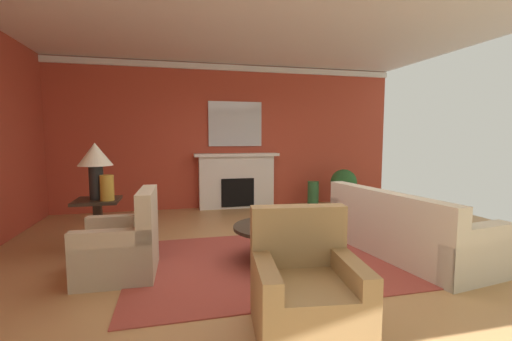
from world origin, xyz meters
TOP-DOWN VIEW (x-y plane):
  - ground_plane at (0.00, 0.00)m, footprint 9.14×9.14m
  - wall_fireplace at (0.00, 3.35)m, footprint 7.63×0.12m
  - ceiling_panel at (0.00, 0.30)m, footprint 7.63×7.18m
  - crown_moulding at (0.00, 3.27)m, footprint 7.63×0.08m
  - area_rug at (0.05, -0.13)m, footprint 3.42×2.32m
  - fireplace at (0.19, 3.14)m, footprint 1.80×0.35m
  - mantel_mirror at (0.19, 3.26)m, footprint 1.15×0.04m
  - sofa at (1.74, -0.29)m, footprint 1.19×2.21m
  - armchair_near_window at (-1.70, -0.12)m, footprint 0.83×0.83m
  - armchair_facing_fireplace at (-0.15, -1.64)m, footprint 0.89×0.89m
  - coffee_table at (0.05, -0.13)m, footprint 1.00×1.00m
  - side_table at (-2.12, 0.83)m, footprint 0.56×0.56m
  - table_lamp at (-2.12, 0.83)m, footprint 0.44×0.44m
  - vase_tall_corner at (1.83, 2.84)m, footprint 0.24×0.24m
  - vase_on_side_table at (-1.97, 0.71)m, footprint 0.17×0.17m
  - book_red_cover at (-0.05, -0.14)m, footprint 0.27×0.25m
  - potted_plant at (2.43, 2.60)m, footprint 0.56×0.56m

SIDE VIEW (x-z plane):
  - ground_plane at x=0.00m, z-range 0.00..0.00m
  - area_rug at x=0.05m, z-range 0.00..0.01m
  - vase_tall_corner at x=1.83m, z-range 0.00..0.56m
  - sofa at x=1.74m, z-range -0.13..0.72m
  - armchair_near_window at x=-1.70m, z-range -0.17..0.78m
  - armchair_facing_fireplace at x=-0.15m, z-range -0.17..0.78m
  - coffee_table at x=0.05m, z-range 0.11..0.56m
  - side_table at x=-2.12m, z-range 0.05..0.75m
  - book_red_cover at x=-0.05m, z-range 0.45..0.48m
  - potted_plant at x=2.43m, z-range 0.08..0.91m
  - fireplace at x=0.19m, z-range -0.03..1.15m
  - vase_on_side_table at x=-1.97m, z-range 0.70..1.03m
  - table_lamp at x=-2.12m, z-range 0.85..1.60m
  - wall_fireplace at x=0.00m, z-range 0.00..3.06m
  - mantel_mirror at x=0.19m, z-range 1.33..2.28m
  - crown_moulding at x=0.00m, z-range 2.92..3.04m
  - ceiling_panel at x=0.00m, z-range 3.06..3.12m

